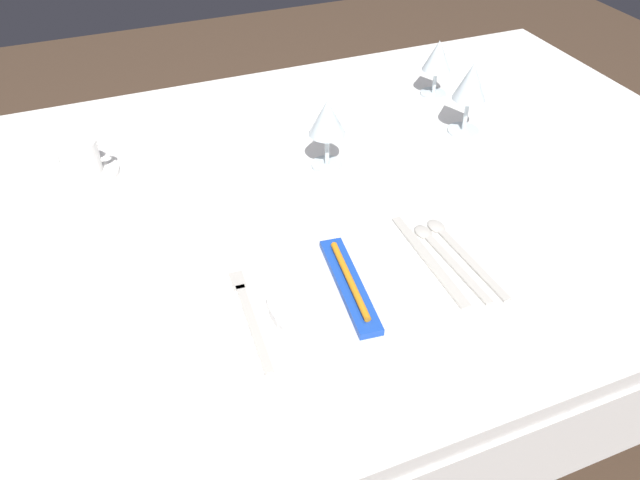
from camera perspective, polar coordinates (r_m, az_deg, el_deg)
ground_plane at (r=1.70m, az=-1.43°, el=-16.91°), size 6.00×6.00×0.00m
dining_table at (r=1.20m, az=-1.92°, el=0.64°), size 1.80×1.11×0.74m
dinner_plate at (r=0.95m, az=2.70°, el=-4.78°), size 0.25×0.25×0.02m
toothbrush_package at (r=0.94m, az=2.73°, el=-4.06°), size 0.06×0.21×0.02m
fork_outer at (r=0.93m, az=-6.51°, el=-6.78°), size 0.03×0.21×0.00m
dinner_knife at (r=1.03m, az=10.06°, el=-1.93°), size 0.02×0.24×0.00m
spoon_soup at (r=1.05m, az=11.17°, el=-1.12°), size 0.03×0.21×0.01m
spoon_dessert at (r=1.06m, az=12.46°, el=-0.68°), size 0.03×0.22×0.01m
saucer_left at (r=1.30m, az=-20.86°, el=5.74°), size 0.13×0.13×0.01m
coffee_cup_left at (r=1.28m, az=-21.17°, el=7.15°), size 0.10×0.07×0.06m
wine_glass_centre at (r=1.50m, az=10.76°, el=16.08°), size 0.07×0.07×0.13m
wine_glass_left at (r=1.35m, az=13.68°, el=13.66°), size 0.07×0.07×0.16m
wine_glass_right at (r=1.19m, az=0.68°, el=10.91°), size 0.07×0.07×0.14m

